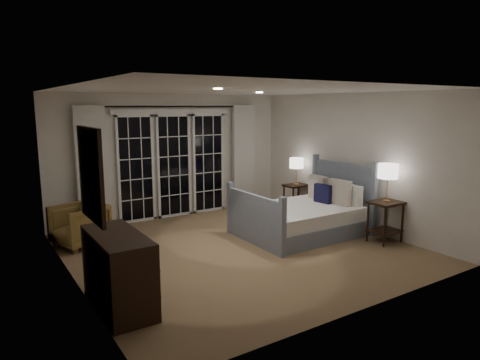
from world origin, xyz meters
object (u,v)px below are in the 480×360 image
bed (304,217)px  lamp_right (297,163)px  dresser (118,271)px  lamp_left (388,171)px  nightstand_right (296,194)px  armchair (79,225)px  nightstand_left (385,215)px

bed → lamp_right: 1.66m
bed → dresser: bearing=-164.5°
lamp_left → dresser: lamp_left is taller
nightstand_right → armchair: size_ratio=0.82×
lamp_right → dresser: lamp_right is taller
dresser → bed: bearing=15.5°
nightstand_right → armchair: armchair is taller
nightstand_left → armchair: (-4.34, 2.59, -0.12)m
dresser → lamp_right: bearing=26.4°
nightstand_right → dresser: bearing=-153.6°
lamp_left → dresser: (-4.47, 0.08, -0.77)m
nightstand_right → lamp_right: 0.66m
nightstand_right → lamp_right: (0.00, 0.00, 0.66)m
bed → lamp_left: 1.64m
nightstand_right → lamp_left: size_ratio=0.99×
nightstand_left → bed: bearing=126.8°
bed → lamp_left: (0.82, -1.10, 0.89)m
armchair → dresser: size_ratio=0.62×
lamp_left → lamp_right: lamp_left is taller
nightstand_left → nightstand_right: 2.32m
nightstand_left → armchair: size_ratio=0.92×
lamp_left → lamp_right: bearing=89.5°
nightstand_left → armchair: bearing=149.2°
bed → nightstand_left: size_ratio=3.00×
bed → nightstand_left: bed is taller
nightstand_left → dresser: dresser is taller
nightstand_left → lamp_left: lamp_left is taller
bed → armchair: (-3.52, 1.49, 0.03)m
bed → lamp_right: (0.84, 1.22, 0.76)m
nightstand_left → dresser: 4.47m
lamp_right → bed: bearing=-124.7°
nightstand_right → dresser: 5.02m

